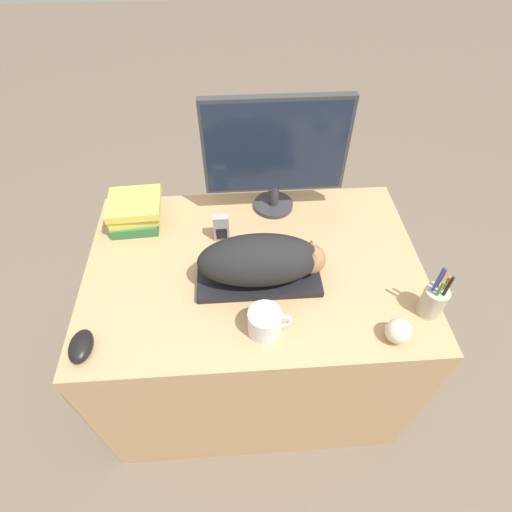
% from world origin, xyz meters
% --- Properties ---
extents(ground_plane, '(12.00, 12.00, 0.00)m').
position_xyz_m(ground_plane, '(0.00, 0.00, 0.00)').
color(ground_plane, '#6B5B4C').
extents(desk, '(1.12, 0.76, 0.75)m').
position_xyz_m(desk, '(0.00, 0.38, 0.38)').
color(desk, tan).
rests_on(desk, ground_plane).
extents(keyboard, '(0.39, 0.16, 0.02)m').
position_xyz_m(keyboard, '(0.01, 0.31, 0.76)').
color(keyboard, black).
rests_on(keyboard, desk).
extents(cat, '(0.39, 0.17, 0.16)m').
position_xyz_m(cat, '(0.02, 0.31, 0.85)').
color(cat, black).
rests_on(cat, keyboard).
extents(monitor, '(0.49, 0.15, 0.44)m').
position_xyz_m(monitor, '(0.09, 0.67, 1.00)').
color(monitor, '#333338').
rests_on(monitor, desk).
extents(computer_mouse, '(0.07, 0.11, 0.04)m').
position_xyz_m(computer_mouse, '(-0.50, 0.10, 0.77)').
color(computer_mouse, black).
rests_on(computer_mouse, desk).
extents(coffee_mug, '(0.13, 0.10, 0.09)m').
position_xyz_m(coffee_mug, '(0.02, 0.12, 0.79)').
color(coffee_mug, silver).
rests_on(coffee_mug, desk).
extents(pen_cup, '(0.07, 0.07, 0.20)m').
position_xyz_m(pen_cup, '(0.51, 0.16, 0.81)').
color(pen_cup, '#B2A893').
rests_on(pen_cup, desk).
extents(baseball, '(0.07, 0.07, 0.07)m').
position_xyz_m(baseball, '(0.39, 0.07, 0.79)').
color(baseball, beige).
rests_on(baseball, desk).
extents(phone, '(0.05, 0.03, 0.10)m').
position_xyz_m(phone, '(-0.10, 0.51, 0.80)').
color(phone, '#99999E').
rests_on(phone, desk).
extents(book_stack, '(0.19, 0.18, 0.10)m').
position_xyz_m(book_stack, '(-0.41, 0.61, 0.80)').
color(book_stack, '#2D6B38').
rests_on(book_stack, desk).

